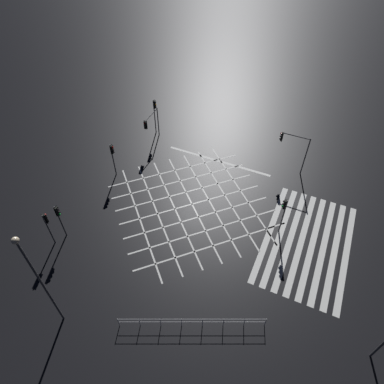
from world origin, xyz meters
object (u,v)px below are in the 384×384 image
(traffic_light_nw_main, at_px, (47,223))
(traffic_light_median_north, at_px, (113,154))
(traffic_light_nw_cross, at_px, (59,216))
(traffic_light_median_south, at_px, (284,209))
(traffic_light_ne_cross, at_px, (155,110))
(street_lamp_east, at_px, (37,275))
(traffic_light_se_cross, at_px, (293,144))
(traffic_light_ne_main, at_px, (151,122))

(traffic_light_nw_main, bearing_deg, traffic_light_median_north, -0.63)
(traffic_light_nw_cross, distance_m, traffic_light_nw_main, 1.04)
(traffic_light_median_south, height_order, traffic_light_ne_cross, traffic_light_ne_cross)
(traffic_light_median_north, xyz_separation_m, street_lamp_east, (-14.21, -4.81, 3.17))
(traffic_light_median_south, xyz_separation_m, street_lamp_east, (-13.90, 11.79, 3.07))
(traffic_light_median_south, distance_m, traffic_light_se_cross, 8.20)
(traffic_light_ne_cross, distance_m, traffic_light_median_north, 7.93)
(traffic_light_nw_cross, height_order, traffic_light_nw_main, traffic_light_nw_cross)
(traffic_light_ne_main, distance_m, traffic_light_median_north, 6.17)
(traffic_light_nw_cross, xyz_separation_m, traffic_light_ne_cross, (16.17, 0.11, 0.38))
(traffic_light_ne_main, height_order, street_lamp_east, street_lamp_east)
(traffic_light_ne_cross, bearing_deg, traffic_light_median_south, -26.76)
(traffic_light_se_cross, bearing_deg, traffic_light_nw_main, 47.55)
(street_lamp_east, bearing_deg, traffic_light_median_north, 18.69)
(traffic_light_nw_cross, height_order, street_lamp_east, street_lamp_east)
(traffic_light_median_north, bearing_deg, traffic_light_median_south, -1.09)
(traffic_light_median_south, distance_m, traffic_light_median_north, 16.60)
(traffic_light_median_south, bearing_deg, traffic_light_nw_main, 27.92)
(traffic_light_nw_cross, xyz_separation_m, traffic_light_nw_main, (-0.92, 0.47, -0.10))
(traffic_light_se_cross, xyz_separation_m, traffic_light_nw_main, (-16.95, 15.50, -0.74))
(traffic_light_nw_cross, relative_size, traffic_light_se_cross, 0.83)
(traffic_light_se_cross, xyz_separation_m, traffic_light_median_north, (-7.79, 15.40, -0.58))
(traffic_light_nw_main, bearing_deg, traffic_light_median_south, -62.08)
(traffic_light_median_north, bearing_deg, traffic_light_nw_main, -90.63)
(traffic_light_nw_cross, xyz_separation_m, traffic_light_ne_main, (14.37, -0.34, 0.03))
(traffic_light_median_south, relative_size, street_lamp_east, 0.41)
(traffic_light_median_south, xyz_separation_m, traffic_light_se_cross, (8.10, 1.19, 0.48))
(traffic_light_ne_main, relative_size, traffic_light_nw_main, 1.02)
(traffic_light_se_cross, relative_size, traffic_light_nw_main, 1.25)
(traffic_light_ne_main, xyz_separation_m, traffic_light_ne_cross, (1.79, 0.45, 0.36))
(traffic_light_median_south, relative_size, traffic_light_median_north, 1.04)
(traffic_light_nw_main, xyz_separation_m, traffic_light_median_north, (9.16, -0.10, 0.15))
(traffic_light_se_cross, bearing_deg, traffic_light_nw_cross, 46.83)
(traffic_light_nw_cross, xyz_separation_m, street_lamp_east, (-5.97, -4.44, 3.22))
(traffic_light_se_cross, xyz_separation_m, traffic_light_ne_cross, (0.14, 15.15, -0.25))
(traffic_light_ne_cross, relative_size, traffic_light_nw_main, 1.20)
(traffic_light_ne_cross, height_order, street_lamp_east, street_lamp_east)
(traffic_light_se_cross, distance_m, street_lamp_east, 24.55)
(traffic_light_median_south, bearing_deg, street_lamp_east, 49.69)
(traffic_light_se_cross, bearing_deg, traffic_light_median_north, 26.81)
(traffic_light_ne_main, relative_size, traffic_light_median_south, 0.92)
(traffic_light_ne_cross, height_order, traffic_light_nw_main, traffic_light_ne_cross)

